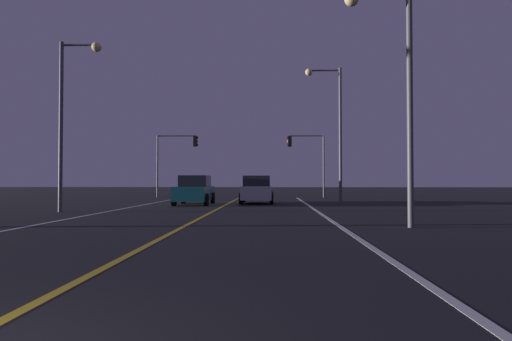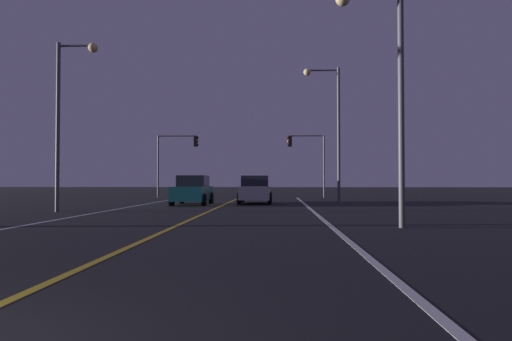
% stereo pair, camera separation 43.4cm
% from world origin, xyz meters
% --- Properties ---
extents(lane_edge_right, '(0.16, 40.92, 0.01)m').
position_xyz_m(lane_edge_right, '(4.73, 14.46, 0.00)').
color(lane_edge_right, silver).
rests_on(lane_edge_right, ground).
extents(lane_edge_left, '(0.16, 40.92, 0.01)m').
position_xyz_m(lane_edge_left, '(-4.73, 14.46, 0.00)').
color(lane_edge_left, silver).
rests_on(lane_edge_left, ground).
extents(lane_center_divider, '(0.16, 40.92, 0.01)m').
position_xyz_m(lane_center_divider, '(0.00, 14.46, 0.00)').
color(lane_center_divider, gold).
rests_on(lane_center_divider, ground).
extents(car_oncoming, '(2.02, 4.30, 1.70)m').
position_xyz_m(car_oncoming, '(-1.85, 23.84, 0.82)').
color(car_oncoming, black).
rests_on(car_oncoming, ground).
extents(car_ahead_far, '(2.02, 4.30, 1.70)m').
position_xyz_m(car_ahead_far, '(1.74, 25.56, 0.82)').
color(car_ahead_far, black).
rests_on(car_ahead_far, ground).
extents(traffic_light_near_right, '(3.13, 0.36, 5.19)m').
position_xyz_m(traffic_light_near_right, '(5.47, 35.42, 3.87)').
color(traffic_light_near_right, '#4C4C51').
rests_on(traffic_light_near_right, ground).
extents(traffic_light_near_left, '(3.52, 0.36, 5.22)m').
position_xyz_m(traffic_light_near_left, '(-5.27, 35.42, 3.91)').
color(traffic_light_near_left, '#4C4C51').
rests_on(traffic_light_near_left, ground).
extents(street_lamp_right_near, '(2.01, 0.44, 7.09)m').
position_xyz_m(street_lamp_right_near, '(6.28, 11.08, 4.56)').
color(street_lamp_right_near, '#4C4C51').
rests_on(street_lamp_right_near, ground).
extents(street_lamp_left_mid, '(1.89, 0.44, 7.62)m').
position_xyz_m(street_lamp_left_mid, '(-6.34, 17.42, 4.85)').
color(street_lamp_left_mid, '#4C4C51').
rests_on(street_lamp_left_mid, ground).
extents(street_lamp_right_far, '(2.18, 0.44, 8.17)m').
position_xyz_m(street_lamp_right_far, '(6.28, 24.81, 5.17)').
color(street_lamp_right_far, '#4C4C51').
rests_on(street_lamp_right_far, ground).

